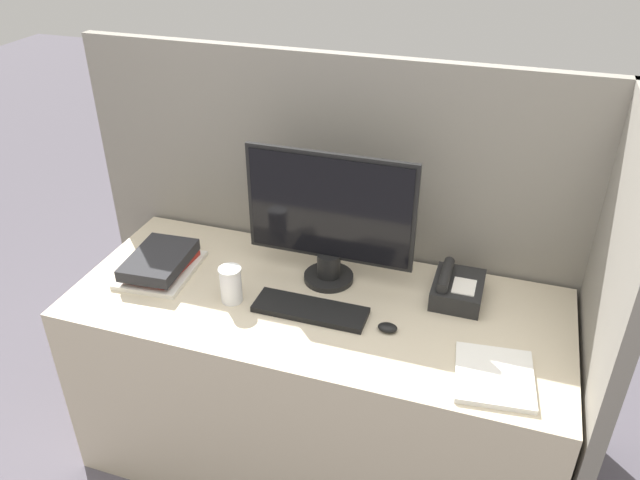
{
  "coord_description": "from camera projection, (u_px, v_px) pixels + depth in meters",
  "views": [
    {
      "loc": [
        0.55,
        -1.26,
        2.01
      ],
      "look_at": [
        0.0,
        0.39,
        0.97
      ],
      "focal_mm": 35.0,
      "sensor_mm": 36.0,
      "label": 1
    }
  ],
  "objects": [
    {
      "name": "cubicle_panel_right",
      "position": [
        592.0,
        351.0,
        1.9
      ],
      "size": [
        0.04,
        0.76,
        1.48
      ],
      "color": "gray",
      "rests_on": "ground_plane"
    },
    {
      "name": "desk",
      "position": [
        317.0,
        383.0,
        2.3
      ],
      "size": [
        1.68,
        0.7,
        0.74
      ],
      "color": "beige",
      "rests_on": "ground_plane"
    },
    {
      "name": "desk_telephone",
      "position": [
        457.0,
        288.0,
        2.11
      ],
      "size": [
        0.17,
        0.21,
        0.1
      ],
      "color": "black",
      "rests_on": "desk"
    },
    {
      "name": "mouse",
      "position": [
        388.0,
        328.0,
        1.97
      ],
      "size": [
        0.06,
        0.05,
        0.02
      ],
      "color": "black",
      "rests_on": "desk"
    },
    {
      "name": "coffee_cup",
      "position": [
        231.0,
        285.0,
        2.08
      ],
      "size": [
        0.08,
        0.08,
        0.13
      ],
      "color": "white",
      "rests_on": "desk"
    },
    {
      "name": "cubicle_panel_rear",
      "position": [
        348.0,
        245.0,
        2.43
      ],
      "size": [
        2.08,
        0.04,
        1.48
      ],
      "color": "gray",
      "rests_on": "ground_plane"
    },
    {
      "name": "monitor",
      "position": [
        330.0,
        220.0,
        2.1
      ],
      "size": [
        0.59,
        0.18,
        0.48
      ],
      "color": "black",
      "rests_on": "desk"
    },
    {
      "name": "keyboard",
      "position": [
        310.0,
        310.0,
        2.06
      ],
      "size": [
        0.38,
        0.12,
        0.02
      ],
      "color": "black",
      "rests_on": "desk"
    },
    {
      "name": "paper_pile",
      "position": [
        494.0,
        376.0,
        1.79
      ],
      "size": [
        0.25,
        0.27,
        0.02
      ],
      "color": "white",
      "rests_on": "desk"
    },
    {
      "name": "book_stack",
      "position": [
        160.0,
        263.0,
        2.25
      ],
      "size": [
        0.26,
        0.31,
        0.08
      ],
      "color": "silver",
      "rests_on": "desk"
    }
  ]
}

